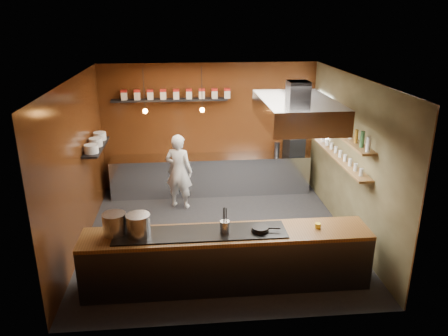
{
  "coord_description": "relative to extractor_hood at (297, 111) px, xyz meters",
  "views": [
    {
      "loc": [
        -0.6,
        -7.46,
        4.07
      ],
      "look_at": [
        0.14,
        0.4,
        1.24
      ],
      "focal_mm": 35.0,
      "sensor_mm": 36.0,
      "label": 1
    }
  ],
  "objects": [
    {
      "name": "bottles",
      "position": [
        1.04,
        0.7,
        -0.45
      ],
      "size": [
        0.06,
        2.66,
        0.24
      ],
      "color": "silver",
      "rests_on": "bottle_shelf_upper"
    },
    {
      "name": "plate_shelf",
      "position": [
        -3.64,
        1.4,
        -0.96
      ],
      "size": [
        0.3,
        1.4,
        0.04
      ],
      "primitive_type": "cube",
      "color": "black",
      "rests_on": "left_wall"
    },
    {
      "name": "frying_pan",
      "position": [
        -0.8,
        -1.24,
        -1.53
      ],
      "size": [
        0.44,
        0.27,
        0.07
      ],
      "color": "black",
      "rests_on": "pass_counter"
    },
    {
      "name": "utensil_crock",
      "position": [
        -1.34,
        -1.24,
        -1.47
      ],
      "size": [
        0.19,
        0.19,
        0.19
      ],
      "primitive_type": "cylinder",
      "rotation": [
        0.0,
        0.0,
        -0.36
      ],
      "color": "silver",
      "rests_on": "pass_counter"
    },
    {
      "name": "plate_stacks",
      "position": [
        -3.64,
        1.4,
        -0.86
      ],
      "size": [
        0.26,
        1.16,
        0.16
      ],
      "color": "silver",
      "rests_on": "plate_shelf"
    },
    {
      "name": "chef",
      "position": [
        -2.04,
        1.82,
        -1.68
      ],
      "size": [
        0.7,
        0.59,
        1.65
      ],
      "primitive_type": "imported",
      "rotation": [
        0.0,
        0.0,
        2.77
      ],
      "color": "white",
      "rests_on": "floor"
    },
    {
      "name": "espresso_machine",
      "position": [
        0.66,
        2.57,
        -1.4
      ],
      "size": [
        0.48,
        0.47,
        0.41
      ],
      "primitive_type": "cube",
      "rotation": [
        0.0,
        0.0,
        0.22
      ],
      "color": "black",
      "rests_on": "prep_counter"
    },
    {
      "name": "bottle_shelf_lower",
      "position": [
        1.04,
        0.7,
        -1.06
      ],
      "size": [
        0.26,
        2.8,
        0.04
      ],
      "primitive_type": "cube",
      "color": "brown",
      "rests_on": "right_wall"
    },
    {
      "name": "stockpot_large",
      "position": [
        -2.97,
        -1.14,
        -1.4
      ],
      "size": [
        0.43,
        0.43,
        0.34
      ],
      "primitive_type": "cylinder",
      "rotation": [
        0.0,
        0.0,
        -0.28
      ],
      "color": "#B9BCC1",
      "rests_on": "pass_counter"
    },
    {
      "name": "ceiling",
      "position": [
        -1.3,
        0.4,
        0.49
      ],
      "size": [
        5.0,
        5.0,
        0.0
      ],
      "primitive_type": "plane",
      "rotation": [
        3.14,
        0.0,
        0.0
      ],
      "color": "silver",
      "rests_on": "back_wall"
    },
    {
      "name": "pass_counter",
      "position": [
        -1.3,
        -1.2,
        -2.04
      ],
      "size": [
        4.4,
        0.72,
        0.94
      ],
      "color": "#38383D",
      "rests_on": "floor"
    },
    {
      "name": "butter_jar",
      "position": [
        0.11,
        -1.19,
        -1.55
      ],
      "size": [
        0.12,
        0.12,
        0.08
      ],
      "primitive_type": "cylinder",
      "rotation": [
        0.0,
        0.0,
        -0.38
      ],
      "color": "yellow",
      "rests_on": "pass_counter"
    },
    {
      "name": "stockpot_small",
      "position": [
        -2.61,
        -1.21,
        -1.4
      ],
      "size": [
        0.44,
        0.44,
        0.34
      ],
      "primitive_type": "cylinder",
      "rotation": [
        0.0,
        0.0,
        0.25
      ],
      "color": "#B1B3B9",
      "rests_on": "pass_counter"
    },
    {
      "name": "pendant_right",
      "position": [
        -1.5,
        2.1,
        -0.35
      ],
      "size": [
        0.1,
        0.1,
        0.95
      ],
      "color": "black",
      "rests_on": "ceiling"
    },
    {
      "name": "pendant_left",
      "position": [
        -2.7,
        2.1,
        -0.35
      ],
      "size": [
        0.1,
        0.1,
        0.95
      ],
      "color": "black",
      "rests_on": "ceiling"
    },
    {
      "name": "bottle_shelf_upper",
      "position": [
        1.04,
        0.7,
        -0.59
      ],
      "size": [
        0.26,
        2.8,
        0.04
      ],
      "primitive_type": "cube",
      "color": "brown",
      "rests_on": "right_wall"
    },
    {
      "name": "storage_tins",
      "position": [
        -2.05,
        2.76,
        -0.17
      ],
      "size": [
        2.43,
        0.13,
        0.22
      ],
      "color": "beige",
      "rests_on": "tin_shelf"
    },
    {
      "name": "prep_counter",
      "position": [
        -1.3,
        2.57,
        -2.06
      ],
      "size": [
        4.6,
        0.65,
        0.9
      ],
      "primitive_type": "cube",
      "color": "silver",
      "rests_on": "floor"
    },
    {
      "name": "back_wall",
      "position": [
        -1.3,
        2.9,
        -1.01
      ],
      "size": [
        5.0,
        0.0,
        5.0
      ],
      "primitive_type": "plane",
      "rotation": [
        1.57,
        0.0,
        0.0
      ],
      "color": "black",
      "rests_on": "ground"
    },
    {
      "name": "window_pane",
      "position": [
        1.15,
        2.1,
        -0.61
      ],
      "size": [
        0.0,
        1.0,
        1.0
      ],
      "primitive_type": "plane",
      "rotation": [
        1.57,
        0.0,
        -1.57
      ],
      "color": "white",
      "rests_on": "right_wall"
    },
    {
      "name": "wine_glasses",
      "position": [
        1.04,
        0.7,
        -0.97
      ],
      "size": [
        0.07,
        2.37,
        0.13
      ],
      "color": "silver",
      "rests_on": "bottle_shelf_lower"
    },
    {
      "name": "floor",
      "position": [
        -1.3,
        0.4,
        -2.51
      ],
      "size": [
        5.0,
        5.0,
        0.0
      ],
      "primitive_type": "plane",
      "color": "black",
      "rests_on": "ground"
    },
    {
      "name": "tin_shelf",
      "position": [
        -2.2,
        2.76,
        -0.31
      ],
      "size": [
        2.6,
        0.26,
        0.04
      ],
      "primitive_type": "cube",
      "color": "black",
      "rests_on": "back_wall"
    },
    {
      "name": "extractor_hood",
      "position": [
        0.0,
        0.0,
        0.0
      ],
      "size": [
        1.2,
        2.0,
        0.72
      ],
      "color": "#38383D",
      "rests_on": "ceiling"
    },
    {
      "name": "right_wall",
      "position": [
        1.2,
        0.4,
        -1.01
      ],
      "size": [
        0.0,
        5.0,
        5.0
      ],
      "primitive_type": "plane",
      "rotation": [
        1.57,
        0.0,
        -1.57
      ],
      "color": "#474228",
      "rests_on": "ground"
    },
    {
      "name": "left_wall",
      "position": [
        -3.8,
        0.4,
        -1.01
      ],
      "size": [
        0.0,
        5.0,
        5.0
      ],
      "primitive_type": "plane",
      "rotation": [
        1.57,
        0.0,
        1.57
      ],
      "color": "black",
      "rests_on": "ground"
    }
  ]
}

